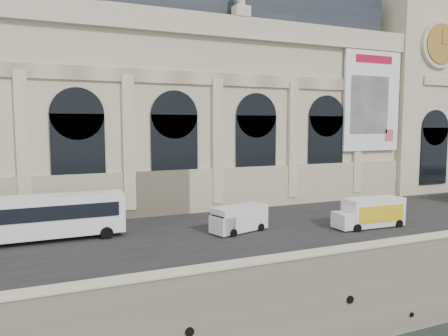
# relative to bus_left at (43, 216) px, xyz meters

# --- Properties ---
(quay) EXTENTS (160.00, 70.00, 6.00)m
(quay) POSITION_rel_bus_left_xyz_m (17.59, 19.34, -5.21)
(quay) COLOR gray
(quay) RESTS_ON ground
(street) EXTENTS (160.00, 24.00, 0.06)m
(street) POSITION_rel_bus_left_xyz_m (17.59, -1.66, -2.18)
(street) COLOR #2D2D2D
(street) RESTS_ON quay
(parapet) EXTENTS (160.00, 1.40, 1.21)m
(parapet) POSITION_rel_bus_left_xyz_m (17.59, -15.06, -1.59)
(parapet) COLOR gray
(parapet) RESTS_ON quay
(museum) EXTENTS (69.00, 18.70, 29.10)m
(museum) POSITION_rel_bus_left_xyz_m (11.61, 15.20, 11.52)
(museum) COLOR beige
(museum) RESTS_ON quay
(clock_pavilion) EXTENTS (13.00, 14.72, 36.70)m
(clock_pavilion) POSITION_rel_bus_left_xyz_m (51.59, 12.26, 15.22)
(clock_pavilion) COLOR beige
(clock_pavilion) RESTS_ON quay
(bus_left) EXTENTS (13.39, 3.19, 3.94)m
(bus_left) POSITION_rel_bus_left_xyz_m (0.00, 0.00, 0.00)
(bus_left) COLOR white
(bus_left) RESTS_ON quay
(van_c) EXTENTS (5.86, 3.48, 2.45)m
(van_c) POSITION_rel_bus_left_xyz_m (16.41, -3.74, -0.95)
(van_c) COLOR white
(van_c) RESTS_ON quay
(box_truck) EXTENTS (7.19, 2.74, 2.87)m
(box_truck) POSITION_rel_bus_left_xyz_m (29.02, -7.09, -0.76)
(box_truck) COLOR white
(box_truck) RESTS_ON quay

